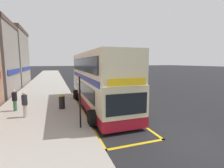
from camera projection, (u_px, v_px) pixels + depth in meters
The scene contains 11 objects.
ground_plane at pixel (81, 78), 37.42m from camera, with size 260.00×260.00×0.00m, color black.
pavement_near at pixel (48, 79), 35.10m from camera, with size 6.00×76.00×0.14m, color #A39E93.
double_decker_bus at pixel (98, 82), 13.54m from camera, with size 3.28×11.51×4.40m.
bus_bay_markings at pixel (98, 107), 13.76m from camera, with size 3.06×13.69×0.01m.
bus_stop_sign at pixel (80, 98), 8.88m from camera, with size 0.09×0.51×2.84m.
parked_car_black_far at pixel (107, 76), 35.36m from camera, with size 2.09×4.20×1.62m.
parked_car_white_behind at pixel (87, 71), 53.70m from camera, with size 2.09×4.20×1.62m.
parked_car_black_ahead at pixel (97, 73), 42.26m from camera, with size 2.09×4.20×1.62m.
pedestrian_waiting_near_sign at pixel (15, 100), 12.02m from camera, with size 0.34×0.34×1.57m.
pedestrian_further_back at pixel (25, 103), 10.63m from camera, with size 0.34×0.34×1.67m.
litter_bin at pixel (62, 102), 12.66m from camera, with size 0.47×0.47×1.04m.
Camera 1 is at (-5.84, -5.46, 3.69)m, focal length 26.51 mm.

